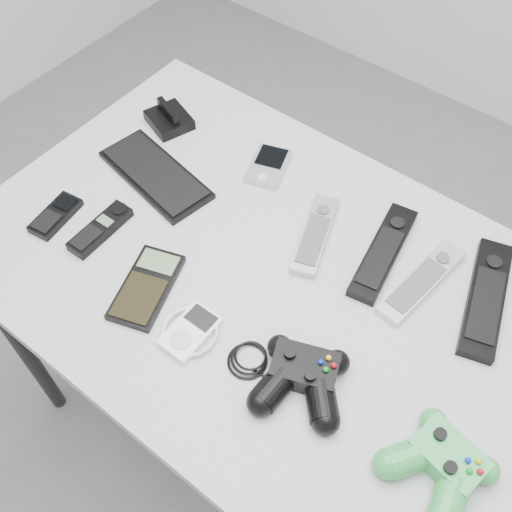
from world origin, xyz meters
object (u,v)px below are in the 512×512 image
Objects in this scene: remote_black_a at (383,251)px; calculator at (147,287)px; pda_keyboard at (156,174)px; controller_black at (302,376)px; pda at (268,166)px; remote_silver_b at (422,281)px; remote_black_b at (486,297)px; cordless_handset at (100,229)px; remote_silver_a at (315,234)px; desk at (271,294)px; controller_green at (442,463)px; mobile_phone at (55,215)px; mp3_player at (190,331)px.

calculator is (-0.30, -0.33, -0.00)m from remote_black_a.
pda_keyboard is 1.02× the size of controller_black.
remote_black_a is (0.31, -0.05, 0.00)m from pda.
remote_silver_b reaches higher than calculator.
remote_black_b is 1.81× the size of cordless_handset.
controller_black is at bearing -10.56° from pda_keyboard.
remote_silver_a is at bearing -165.25° from remote_silver_b.
desk is 0.36m from pda_keyboard.
remote_black_a is at bearing 170.49° from remote_black_b.
remote_silver_b is (-0.11, -0.04, -0.00)m from remote_black_b.
desk is 0.23m from remote_black_a.
remote_silver_a is 0.83× the size of remote_black_a.
cordless_handset reaches higher than pda.
calculator is at bearing -134.24° from desk.
controller_black reaches higher than desk.
cordless_handset is at bearing -73.89° from pda_keyboard.
remote_black_a is at bearing 73.99° from controller_black.
remote_silver_a is 0.76× the size of remote_black_b.
pda_keyboard is 0.70m from remote_black_b.
desk is at bearing 173.50° from controller_green.
remote_silver_a and cordless_handset have the same top height.
pda_keyboard is 0.78m from controller_green.
remote_silver_a is at bearing 34.53° from cordless_handset.
remote_black_b is 1.59× the size of controller_green.
pda_keyboard is at bearing 94.52° from cordless_handset.
pda is 0.41m from remote_silver_b.
desk is 0.46m from mobile_phone.
remote_black_a reaches higher than cordless_handset.
controller_green is (0.74, -0.00, 0.01)m from cordless_handset.
cordless_handset is 0.30m from mp3_player.
pda_keyboard is 0.24m from pda.
remote_silver_a is 1.22× the size of controller_green.
remote_silver_b is 0.62m from cordless_handset.
cordless_handset is (-0.47, -0.29, -0.00)m from remote_black_a.
remote_silver_b is at bearing -11.78° from remote_silver_a.
remote_black_b is at bearing 44.64° from mp3_player.
controller_black is at bearing -133.51° from remote_black_b.
pda is at bearing 47.28° from mobile_phone.
controller_green is at bearing -56.99° from remote_black_a.
cordless_handset is (-0.34, -0.25, 0.00)m from remote_silver_a.
remote_silver_a is 1.74× the size of mobile_phone.
remote_silver_b is at bearing -18.81° from remote_black_a.
calculator is 0.13m from mp3_player.
pda and mobile_phone have the same top height.
controller_black is (0.52, -0.19, 0.02)m from pda_keyboard.
cordless_handset is 0.50m from controller_black.
cordless_handset is at bearing -163.67° from remote_silver_a.
remote_silver_a is at bearing 158.75° from controller_green.
pda_keyboard is 1.22× the size of remote_silver_b.
mp3_player is (0.39, -0.03, 0.00)m from mobile_phone.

